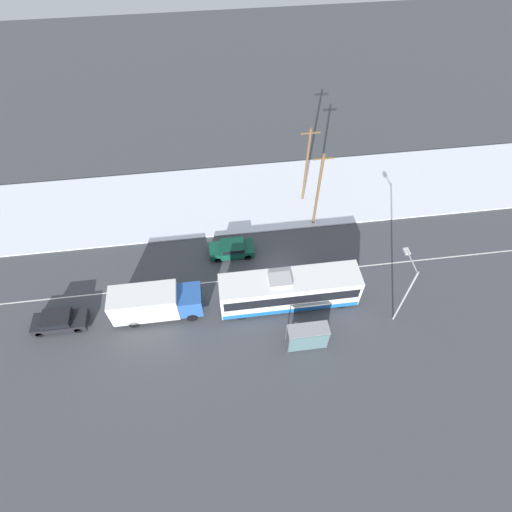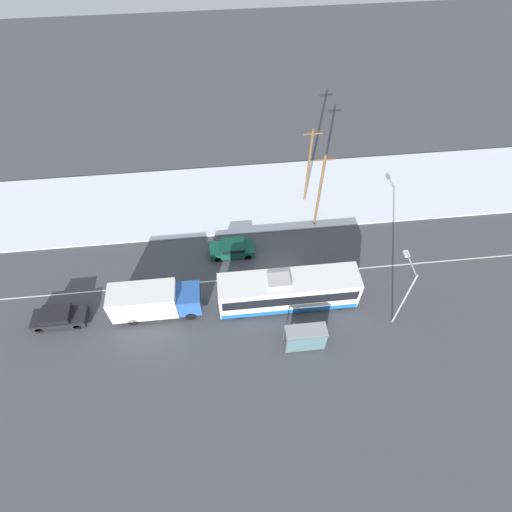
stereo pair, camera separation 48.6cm
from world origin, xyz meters
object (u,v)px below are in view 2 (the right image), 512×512
at_px(utility_pole_snowlot, 309,166).
at_px(box_truck, 154,300).
at_px(city_bus, 288,291).
at_px(sedan_car, 232,248).
at_px(pedestrian_at_stop, 294,328).
at_px(bus_shelter, 306,338).
at_px(utility_pole_roadside, 320,191).
at_px(streetlamp, 405,288).
at_px(parked_car_near_truck, 58,317).

bearing_deg(utility_pole_snowlot, box_truck, -140.91).
relative_size(city_bus, sedan_car, 2.80).
xyz_separation_m(pedestrian_at_stop, bus_shelter, (0.71, -1.25, 0.59)).
distance_m(sedan_car, utility_pole_roadside, 9.55).
height_order(streetlamp, utility_pole_snowlot, utility_pole_snowlot).
xyz_separation_m(box_truck, bus_shelter, (11.67, -4.58, -0.01)).
bearing_deg(box_truck, pedestrian_at_stop, -16.89).
height_order(city_bus, utility_pole_roadside, utility_pole_roadside).
xyz_separation_m(sedan_car, utility_pole_roadside, (8.34, 2.90, 3.63)).
xyz_separation_m(city_bus, bus_shelter, (0.69, -4.35, -0.03)).
bearing_deg(box_truck, sedan_car, 39.56).
relative_size(pedestrian_at_stop, utility_pole_snowlot, 0.21).
bearing_deg(streetlamp, utility_pole_snowlot, 107.81).
bearing_deg(bus_shelter, streetlamp, 15.03).
bearing_deg(pedestrian_at_stop, sedan_car, 115.57).
xyz_separation_m(parked_car_near_truck, utility_pole_roadside, (22.87, 8.60, 3.62)).
relative_size(streetlamp, utility_pole_roadside, 0.78).
bearing_deg(parked_car_near_truck, utility_pole_roadside, 20.60).
bearing_deg(utility_pole_snowlot, city_bus, -106.97).
distance_m(box_truck, parked_car_near_truck, 7.87).
bearing_deg(sedan_car, box_truck, 39.56).
height_order(sedan_car, pedestrian_at_stop, pedestrian_at_stop).
bearing_deg(pedestrian_at_stop, utility_pole_roadside, 70.83).
distance_m(parked_car_near_truck, pedestrian_at_stop, 19.04).
xyz_separation_m(sedan_car, bus_shelter, (4.95, -10.12, 0.91)).
height_order(city_bus, sedan_car, city_bus).
bearing_deg(utility_pole_roadside, city_bus, -115.20).
relative_size(parked_car_near_truck, streetlamp, 0.65).
height_order(city_bus, bus_shelter, city_bus).
height_order(pedestrian_at_stop, utility_pole_snowlot, utility_pole_snowlot).
height_order(utility_pole_roadside, utility_pole_snowlot, utility_pole_snowlot).
distance_m(pedestrian_at_stop, bus_shelter, 1.55).
distance_m(parked_car_near_truck, bus_shelter, 20.00).
height_order(parked_car_near_truck, streetlamp, streetlamp).
bearing_deg(pedestrian_at_stop, bus_shelter, -60.59).
distance_m(sedan_car, parked_car_near_truck, 15.60).
xyz_separation_m(bus_shelter, utility_pole_roadside, (3.39, 13.03, 2.72)).
distance_m(sedan_car, streetlamp, 15.36).
distance_m(box_truck, sedan_car, 8.76).
bearing_deg(city_bus, parked_car_near_truck, 179.75).
height_order(parked_car_near_truck, pedestrian_at_stop, pedestrian_at_stop).
bearing_deg(utility_pole_snowlot, bus_shelter, -100.36).
relative_size(sedan_car, streetlamp, 0.62).
height_order(box_truck, streetlamp, streetlamp).
xyz_separation_m(box_truck, streetlamp, (19.32, -2.52, 2.53)).
bearing_deg(box_truck, bus_shelter, -21.43).
xyz_separation_m(streetlamp, utility_pole_roadside, (-4.27, 10.97, 0.19)).
height_order(sedan_car, bus_shelter, bus_shelter).
height_order(city_bus, utility_pole_snowlot, utility_pole_snowlot).
bearing_deg(pedestrian_at_stop, parked_car_near_truck, 170.39).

